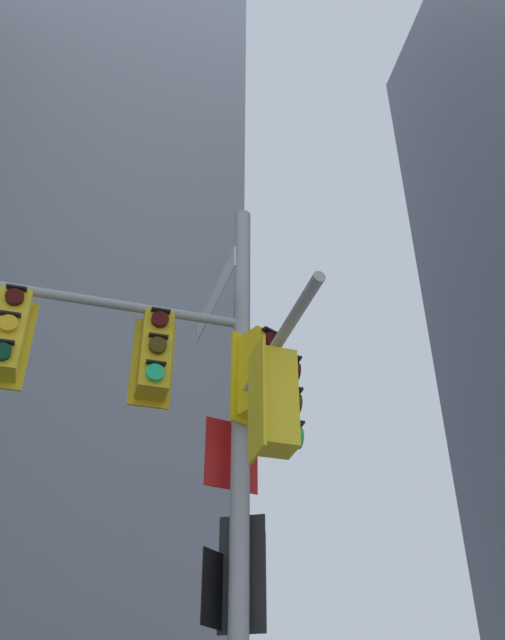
# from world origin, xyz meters

# --- Properties ---
(building_mid_block) EXTENTS (13.08, 13.08, 50.81)m
(building_mid_block) POSITION_xyz_m (-3.89, 20.09, 25.41)
(building_mid_block) COLOR #9399A3
(building_mid_block) RESTS_ON ground
(signal_pole_assembly) EXTENTS (3.28, 3.21, 8.19)m
(signal_pole_assembly) POSITION_xyz_m (-0.44, -0.20, 4.75)
(signal_pole_assembly) COLOR #9EA0A3
(signal_pole_assembly) RESTS_ON ground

